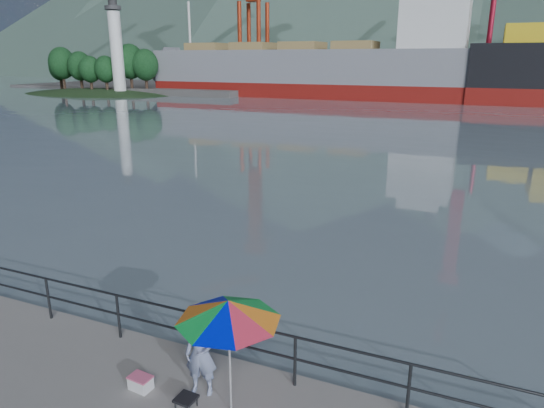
# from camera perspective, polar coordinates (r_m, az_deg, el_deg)

# --- Properties ---
(harbor_water) EXTENTS (500.00, 280.00, 0.00)m
(harbor_water) POSITION_cam_1_polar(r_m,az_deg,el_deg) (135.72, 20.78, 13.30)
(harbor_water) COLOR slate
(harbor_water) RESTS_ON ground
(far_dock) EXTENTS (200.00, 40.00, 0.40)m
(far_dock) POSITION_cam_1_polar(r_m,az_deg,el_deg) (98.58, 25.36, 11.87)
(far_dock) COLOR #514F4C
(far_dock) RESTS_ON ground
(guardrail) EXTENTS (22.00, 0.06, 1.03)m
(guardrail) POSITION_cam_1_polar(r_m,az_deg,el_deg) (11.63, -21.43, -11.13)
(guardrail) COLOR #2D3033
(guardrail) RESTS_ON ground
(lighthouse_islet) EXTENTS (48.00, 26.40, 19.20)m
(lighthouse_islet) POSITION_cam_1_polar(r_m,az_deg,el_deg) (92.12, -19.90, 12.40)
(lighthouse_islet) COLOR #263F1E
(lighthouse_islet) RESTS_ON ground
(fisherman) EXTENTS (0.65, 0.51, 1.58)m
(fisherman) POSITION_cam_1_polar(r_m,az_deg,el_deg) (8.95, -8.34, -17.00)
(fisherman) COLOR navy
(fisherman) RESTS_ON ground
(beach_umbrella) EXTENTS (1.98, 1.98, 2.09)m
(beach_umbrella) POSITION_cam_1_polar(r_m,az_deg,el_deg) (7.87, -5.15, -12.39)
(beach_umbrella) COLOR white
(beach_umbrella) RESTS_ON ground
(folding_stool) EXTENTS (0.35, 0.35, 0.22)m
(folding_stool) POSITION_cam_1_polar(r_m,az_deg,el_deg) (9.03, -10.07, -22.01)
(folding_stool) COLOR black
(folding_stool) RESTS_ON ground
(cooler_bag) EXTENTS (0.42, 0.30, 0.23)m
(cooler_bag) POSITION_cam_1_polar(r_m,az_deg,el_deg) (9.62, -15.19, -19.69)
(cooler_bag) COLOR silver
(cooler_bag) RESTS_ON ground
(fishing_rod) EXTENTS (0.67, 1.65, 1.24)m
(fishing_rod) POSITION_cam_1_polar(r_m,az_deg,el_deg) (10.40, -5.74, -16.81)
(fishing_rod) COLOR black
(fishing_rod) RESTS_ON ground
(bulk_carrier) EXTENTS (54.76, 9.48, 14.50)m
(bulk_carrier) POSITION_cam_1_polar(r_m,az_deg,el_deg) (79.17, 6.55, 15.47)
(bulk_carrier) COLOR maroon
(bulk_carrier) RESTS_ON ground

